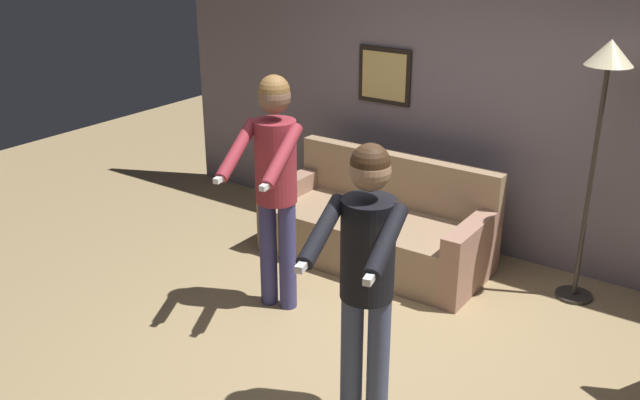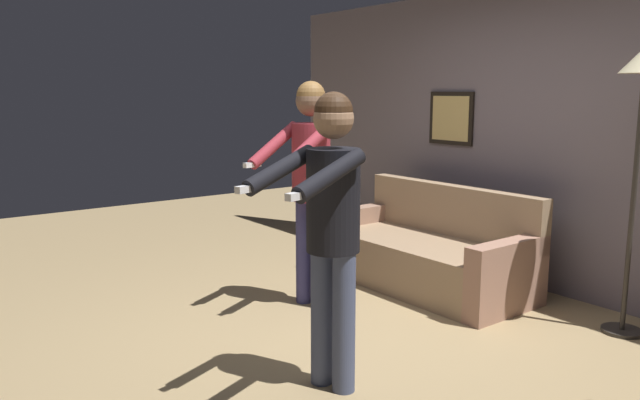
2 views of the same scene
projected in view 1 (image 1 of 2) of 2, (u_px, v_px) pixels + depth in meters
ground_plane at (341, 351)px, 4.87m from camera, size 12.00×12.00×0.00m
back_wall_assembly at (482, 104)px, 5.96m from camera, size 6.40×0.10×2.60m
couch at (378, 230)px, 6.08m from camera, size 1.91×0.86×0.87m
torchiere_lamp at (605, 88)px, 4.95m from camera, size 0.33×0.33×1.99m
person_standing_left at (275, 172)px, 5.05m from camera, size 0.52×0.71×1.77m
person_standing_right at (366, 262)px, 3.85m from camera, size 0.54×0.74×1.69m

